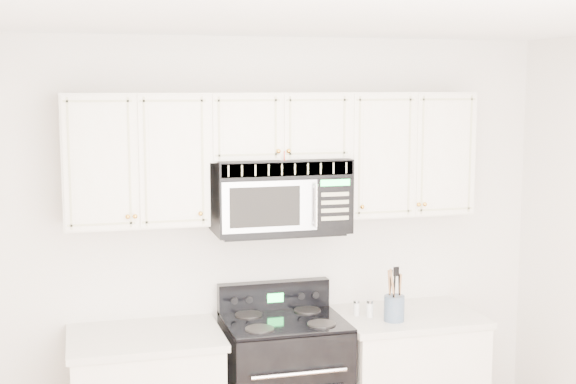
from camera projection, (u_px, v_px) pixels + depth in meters
name	position (u px, v px, depth m)	size (l,w,h in m)	color
room	(370.00, 333.00, 3.30)	(3.51, 3.51, 2.61)	brown
upper_cabinets	(275.00, 150.00, 4.73)	(2.44, 0.37, 0.75)	white
microwave	(280.00, 195.00, 4.73)	(0.79, 0.44, 0.44)	black
utensil_crock	(394.00, 307.00, 4.76)	(0.12, 0.12, 0.33)	#4E586B
shaker_salt	(370.00, 309.00, 4.84)	(0.04, 0.04, 0.10)	silver
shaker_pepper	(356.00, 308.00, 4.87)	(0.04, 0.04, 0.09)	silver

